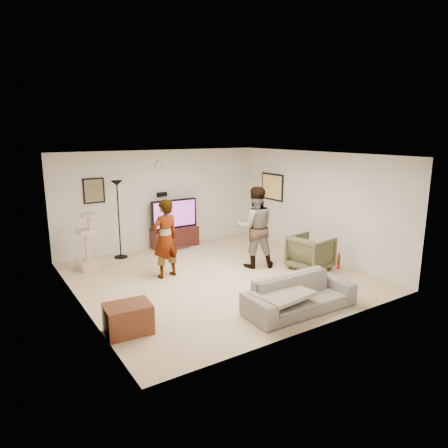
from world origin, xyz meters
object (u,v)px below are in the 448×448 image
sofa (300,294)px  armchair (311,253)px  tv_stand (175,237)px  person_left (165,239)px  side_table (128,319)px  person_right (255,227)px  cat_tree (87,242)px  tv (174,214)px  floor_lamp (119,220)px  beer_bottle (338,262)px

sofa → armchair: size_ratio=2.37×
sofa → armchair: (1.65, 1.43, 0.09)m
tv_stand → person_left: size_ratio=0.75×
tv_stand → side_table: size_ratio=1.82×
person_right → cat_tree: bearing=-4.7°
cat_tree → sofa: bearing=-59.0°
side_table → cat_tree: bearing=85.6°
armchair → person_left: bearing=57.5°
tv → floor_lamp: floor_lamp is taller
tv → cat_tree: tv is taller
person_left → floor_lamp: bearing=-88.0°
tv → person_right: 2.54m
person_left → person_right: bearing=157.1°
tv_stand → person_right: person_right is taller
cat_tree → beer_bottle: size_ratio=4.99×
beer_bottle → side_table: size_ratio=0.37×
beer_bottle → side_table: (-3.58, 0.82, -0.47)m
sofa → side_table: 2.81m
floor_lamp → person_left: (0.36, -1.79, -0.11)m
cat_tree → person_right: 3.67m
tv → floor_lamp: (-1.51, -0.16, 0.04)m
cat_tree → beer_bottle: 5.25m
tv → person_left: person_left is taller
person_left → armchair: 3.15m
person_left → side_table: (-1.49, -1.89, -0.59)m
person_left → tv_stand: bearing=-129.9°
tv → beer_bottle: (0.94, -4.66, -0.18)m
tv → armchair: bearing=-62.2°
cat_tree → beer_bottle: (3.33, -4.06, 0.07)m
person_left → side_table: 2.48m
cat_tree → side_table: size_ratio=1.87×
floor_lamp → sofa: 4.80m
tv_stand → side_table: tv_stand is taller
cat_tree → armchair: (4.09, -2.63, -0.25)m
tv → side_table: tv is taller
side_table → tv_stand: bearing=55.5°
beer_bottle → armchair: (0.76, 1.43, -0.32)m
person_right → beer_bottle: 2.26m
person_left → beer_bottle: (2.09, -2.71, -0.12)m
sofa → person_left: bearing=115.0°
tv → armchair: (1.70, -3.23, -0.51)m
floor_lamp → side_table: bearing=-107.0°
armchair → side_table: size_ratio=1.23×
floor_lamp → armchair: (3.21, -3.07, -0.55)m
tv_stand → person_right: (0.79, -2.41, 0.64)m
floor_lamp → person_right: floor_lamp is taller
tv_stand → tv: (0.00, 0.00, 0.63)m
cat_tree → side_table: bearing=-94.4°
cat_tree → person_right: size_ratio=0.69×
floor_lamp → side_table: floor_lamp is taller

